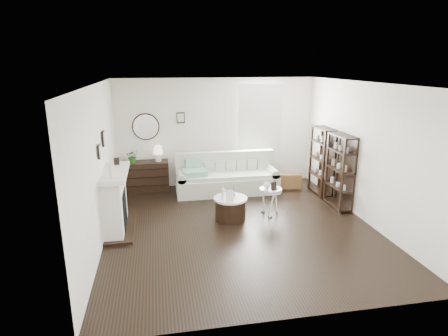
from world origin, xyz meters
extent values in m
plane|color=black|center=(0.00, 0.00, 0.00)|extent=(5.50, 5.50, 0.00)
plane|color=white|center=(0.00, 0.00, 2.70)|extent=(5.50, 5.50, 0.00)
plane|color=white|center=(0.00, 2.75, 1.35)|extent=(5.00, 0.00, 5.00)
plane|color=white|center=(0.00, -2.75, 1.35)|extent=(5.00, 0.00, 5.00)
plane|color=white|center=(-2.50, 0.00, 1.35)|extent=(0.00, 5.50, 5.50)
plane|color=white|center=(2.50, 0.00, 1.35)|extent=(0.00, 5.50, 5.50)
cube|color=white|center=(1.10, 2.73, 1.60)|extent=(1.00, 0.02, 1.80)
cube|color=white|center=(1.10, 2.67, 1.60)|extent=(1.15, 0.02, 1.90)
cylinder|color=silver|center=(-1.75, 2.72, 1.55)|extent=(0.60, 0.03, 0.60)
cube|color=black|center=(-0.90, 2.72, 1.75)|extent=(0.20, 0.03, 0.26)
cube|color=white|center=(-2.33, 0.30, 0.55)|extent=(0.34, 1.20, 1.10)
cube|color=black|center=(-2.30, 0.30, 0.40)|extent=(0.30, 0.65, 0.70)
cube|color=white|center=(-2.28, 0.30, 1.12)|extent=(0.44, 1.35, 0.08)
cube|color=black|center=(-2.25, 0.30, 0.03)|extent=(0.50, 1.40, 0.05)
cylinder|color=beige|center=(-2.28, -0.15, 1.27)|extent=(0.08, 0.08, 0.22)
cube|color=black|center=(-2.28, 0.70, 1.23)|extent=(0.10, 0.03, 0.14)
cube|color=black|center=(-2.47, -0.05, 1.60)|extent=(0.03, 0.18, 0.24)
cube|color=black|center=(-2.47, 0.60, 1.70)|extent=(0.03, 0.22, 0.28)
cube|color=black|center=(2.33, 1.55, 0.80)|extent=(0.30, 0.80, 1.60)
cylinder|color=#CDB98D|center=(2.31, 1.30, 0.52)|extent=(0.08, 0.08, 0.11)
cylinder|color=#CDB98D|center=(2.31, 1.55, 0.52)|extent=(0.08, 0.08, 0.11)
cylinder|color=#CDB98D|center=(2.31, 1.80, 0.52)|extent=(0.08, 0.08, 0.11)
cylinder|color=#CDB98D|center=(2.31, 1.30, 0.92)|extent=(0.08, 0.08, 0.11)
cylinder|color=#CDB98D|center=(2.31, 1.55, 0.92)|extent=(0.08, 0.08, 0.11)
cylinder|color=#CDB98D|center=(2.31, 1.80, 0.92)|extent=(0.08, 0.08, 0.11)
cylinder|color=#CDB98D|center=(2.31, 1.30, 1.32)|extent=(0.08, 0.08, 0.11)
cylinder|color=#CDB98D|center=(2.31, 1.55, 1.32)|extent=(0.08, 0.08, 0.11)
cylinder|color=#CDB98D|center=(2.31, 1.80, 1.32)|extent=(0.08, 0.08, 0.11)
cube|color=black|center=(2.33, 0.65, 0.80)|extent=(0.30, 0.80, 1.60)
cylinder|color=#CDB98D|center=(2.31, 0.40, 0.52)|extent=(0.08, 0.08, 0.11)
cylinder|color=#CDB98D|center=(2.31, 0.65, 0.52)|extent=(0.08, 0.08, 0.11)
cylinder|color=#CDB98D|center=(2.31, 0.90, 0.52)|extent=(0.08, 0.08, 0.11)
cylinder|color=#CDB98D|center=(2.31, 0.40, 0.92)|extent=(0.08, 0.08, 0.11)
cylinder|color=#CDB98D|center=(2.31, 0.65, 0.92)|extent=(0.08, 0.08, 0.11)
cylinder|color=#CDB98D|center=(2.31, 0.90, 0.92)|extent=(0.08, 0.08, 0.11)
cylinder|color=#CDB98D|center=(2.31, 0.40, 1.32)|extent=(0.08, 0.08, 0.11)
cylinder|color=#CDB98D|center=(2.31, 0.65, 1.32)|extent=(0.08, 0.08, 0.11)
cylinder|color=#CDB98D|center=(2.31, 0.90, 1.32)|extent=(0.08, 0.08, 0.11)
cube|color=beige|center=(0.12, 2.00, 0.20)|extent=(2.44, 0.85, 0.39)
cube|color=beige|center=(0.12, 1.97, 0.44)|extent=(2.11, 0.68, 0.09)
cube|color=beige|center=(0.12, 2.33, 0.57)|extent=(2.44, 0.19, 0.75)
cube|color=beige|center=(-0.99, 2.00, 0.24)|extent=(0.21, 0.80, 0.49)
cube|color=beige|center=(1.23, 2.00, 0.24)|extent=(0.21, 0.80, 0.49)
cube|color=#227D54|center=(-0.68, 1.95, 0.56)|extent=(0.61, 0.53, 0.14)
cube|color=brown|center=(1.74, 2.01, 0.19)|extent=(0.58, 0.28, 0.37)
cube|color=black|center=(-1.81, 2.47, 0.37)|extent=(1.11, 0.46, 0.74)
cube|color=black|center=(-1.81, 2.23, 0.20)|extent=(1.07, 0.01, 0.02)
cube|color=black|center=(-1.81, 2.23, 0.41)|extent=(1.07, 0.01, 0.02)
cube|color=black|center=(-1.81, 2.23, 0.61)|extent=(1.07, 0.01, 0.01)
imported|color=#25611B|center=(-2.09, 2.42, 0.90)|extent=(0.30, 0.27, 0.33)
cylinder|color=black|center=(-0.12, 0.37, 0.21)|extent=(0.61, 0.61, 0.43)
cylinder|color=beige|center=(-0.12, 0.37, 0.45)|extent=(0.67, 0.67, 0.04)
cylinder|color=white|center=(0.76, 0.51, 0.54)|extent=(0.45, 0.45, 0.03)
cylinder|color=white|center=(0.76, 0.51, 0.50)|extent=(0.46, 0.46, 0.02)
cylinder|color=white|center=(0.76, 0.51, 0.26)|extent=(0.04, 0.04, 0.52)
cylinder|color=silver|center=(-0.28, 0.30, 0.60)|extent=(0.07, 0.07, 0.28)
cube|color=silver|center=(-0.16, 0.21, 0.57)|extent=(0.16, 0.06, 0.21)
cube|color=black|center=(0.78, 0.39, 0.65)|extent=(0.14, 0.08, 0.17)
camera|label=1|loc=(-1.50, -6.47, 3.04)|focal=30.00mm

